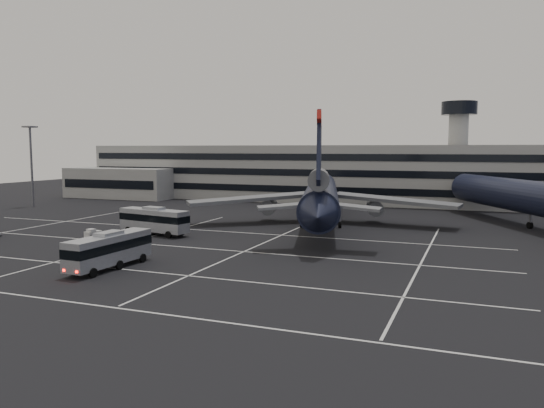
{
  "coord_description": "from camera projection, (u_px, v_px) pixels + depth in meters",
  "views": [
    {
      "loc": [
        39.92,
        -57.28,
        13.25
      ],
      "look_at": [
        11.26,
        15.82,
        5.0
      ],
      "focal_mm": 35.0,
      "sensor_mm": 36.0,
      "label": 1
    }
  ],
  "objects": [
    {
      "name": "lightpole_left",
      "position": [
        31.0,
        155.0,
        120.04
      ],
      "size": [
        2.4,
        2.4,
        18.28
      ],
      "color": "slate",
      "rests_on": "ground"
    },
    {
      "name": "bus_far",
      "position": [
        154.0,
        219.0,
        81.6
      ],
      "size": [
        12.5,
        5.03,
        4.31
      ],
      "rotation": [
        0.0,
        0.0,
        1.38
      ],
      "color": "gray",
      "rests_on": "ground"
    },
    {
      "name": "tug_b",
      "position": [
        133.0,
        237.0,
        76.06
      ],
      "size": [
        2.53,
        2.13,
        1.41
      ],
      "rotation": [
        0.0,
        0.0,
        1.13
      ],
      "color": "silver",
      "rests_on": "ground"
    },
    {
      "name": "terminal",
      "position": [
        299.0,
        173.0,
        135.13
      ],
      "size": [
        125.0,
        26.0,
        24.0
      ],
      "color": "gray",
      "rests_on": "ground"
    },
    {
      "name": "trijet_main",
      "position": [
        321.0,
        196.0,
        89.84
      ],
      "size": [
        45.77,
        56.81,
        18.08
      ],
      "rotation": [
        0.0,
        0.0,
        0.27
      ],
      "color": "black",
      "rests_on": "ground"
    },
    {
      "name": "lane_markings",
      "position": [
        157.0,
        250.0,
        69.23
      ],
      "size": [
        90.0,
        55.62,
        0.01
      ],
      "color": "silver",
      "rests_on": "ground"
    },
    {
      "name": "bus_near",
      "position": [
        109.0,
        248.0,
        58.48
      ],
      "size": [
        3.38,
        11.8,
        4.13
      ],
      "rotation": [
        0.0,
        0.0,
        -0.04
      ],
      "color": "gray",
      "rests_on": "ground"
    },
    {
      "name": "ground",
      "position": [
        147.0,
        251.0,
        68.91
      ],
      "size": [
        260.0,
        260.0,
        0.0
      ],
      "primitive_type": "plane",
      "color": "black",
      "rests_on": "ground"
    },
    {
      "name": "hills",
      "position": [
        422.0,
        209.0,
        221.05
      ],
      "size": [
        352.0,
        180.0,
        44.0
      ],
      "color": "#38332B",
      "rests_on": "ground"
    },
    {
      "name": "tug_a",
      "position": [
        93.0,
        234.0,
        78.5
      ],
      "size": [
        1.85,
        2.5,
        1.45
      ],
      "rotation": [
        0.0,
        0.0,
        -0.23
      ],
      "color": "silver",
      "rests_on": "ground"
    },
    {
      "name": "trijet_far",
      "position": [
        535.0,
        197.0,
        86.33
      ],
      "size": [
        33.31,
        53.54,
        18.08
      ],
      "rotation": [
        0.0,
        0.0,
        0.47
      ],
      "color": "black",
      "rests_on": "ground"
    }
  ]
}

